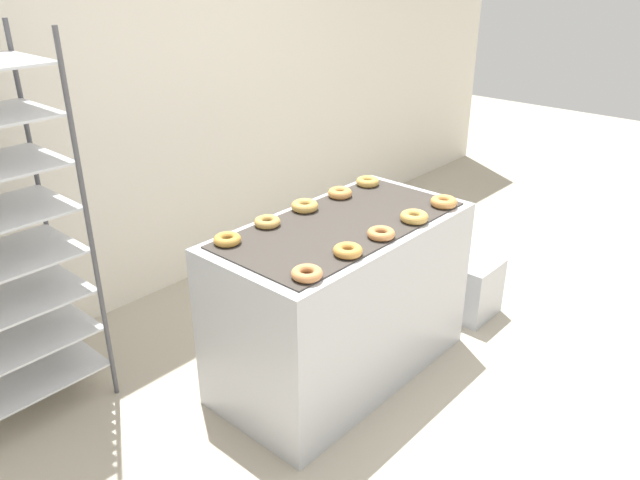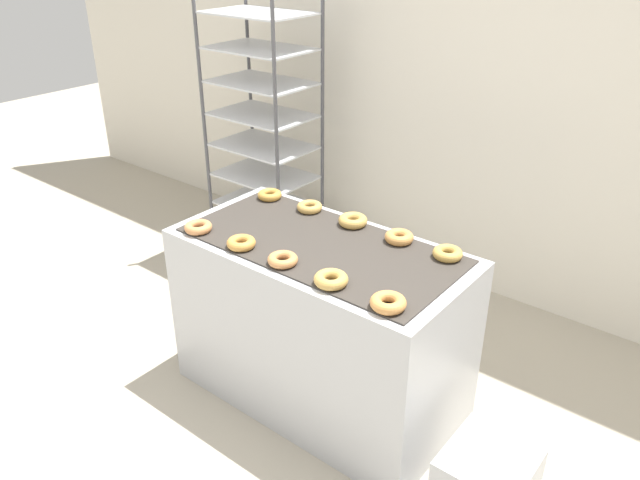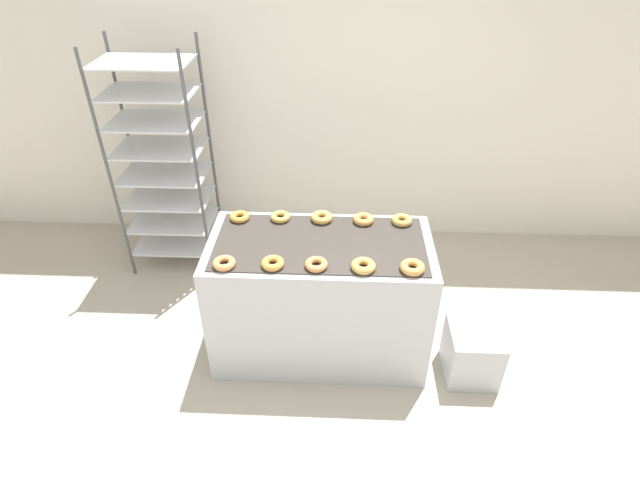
# 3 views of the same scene
# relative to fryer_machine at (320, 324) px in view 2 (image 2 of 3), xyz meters

# --- Properties ---
(ground_plane) EXTENTS (14.00, 14.00, 0.00)m
(ground_plane) POSITION_rel_fryer_machine_xyz_m (-0.00, -0.60, -0.44)
(ground_plane) COLOR #B2A893
(wall_back) EXTENTS (8.00, 0.05, 2.80)m
(wall_back) POSITION_rel_fryer_machine_xyz_m (-0.00, 1.52, 0.96)
(wall_back) COLOR silver
(wall_back) RESTS_ON ground_plane
(fryer_machine) EXTENTS (1.39, 0.70, 0.88)m
(fryer_machine) POSITION_rel_fryer_machine_xyz_m (0.00, 0.00, 0.00)
(fryer_machine) COLOR #B7BABF
(fryer_machine) RESTS_ON ground_plane
(baking_rack_cart) EXTENTS (0.69, 0.48, 1.84)m
(baking_rack_cart) POSITION_rel_fryer_machine_xyz_m (-1.27, 0.98, 0.49)
(baking_rack_cart) COLOR #4C4C51
(baking_rack_cart) RESTS_ON ground_plane
(donut_near_leftmost) EXTENTS (0.13, 0.13, 0.04)m
(donut_near_leftmost) POSITION_rel_fryer_machine_xyz_m (-0.54, -0.26, 0.46)
(donut_near_leftmost) COLOR #D0874F
(donut_near_leftmost) RESTS_ON fryer_machine
(donut_near_left) EXTENTS (0.13, 0.13, 0.04)m
(donut_near_left) POSITION_rel_fryer_machine_xyz_m (-0.26, -0.25, 0.46)
(donut_near_left) COLOR #CA8D3F
(donut_near_left) RESTS_ON fryer_machine
(donut_near_center) EXTENTS (0.13, 0.13, 0.04)m
(donut_near_center) POSITION_rel_fryer_machine_xyz_m (-0.01, -0.24, 0.46)
(donut_near_center) COLOR #CC864C
(donut_near_center) RESTS_ON fryer_machine
(donut_near_right) EXTENTS (0.14, 0.14, 0.05)m
(donut_near_right) POSITION_rel_fryer_machine_xyz_m (0.26, -0.25, 0.47)
(donut_near_right) COLOR tan
(donut_near_right) RESTS_ON fryer_machine
(donut_near_rightmost) EXTENTS (0.14, 0.14, 0.05)m
(donut_near_rightmost) POSITION_rel_fryer_machine_xyz_m (0.53, -0.25, 0.47)
(donut_near_rightmost) COLOR #D38E49
(donut_near_rightmost) RESTS_ON fryer_machine
(donut_far_leftmost) EXTENTS (0.13, 0.13, 0.04)m
(donut_far_leftmost) POSITION_rel_fryer_machine_xyz_m (-0.54, 0.24, 0.46)
(donut_far_leftmost) COLOR #BF8B3A
(donut_far_leftmost) RESTS_ON fryer_machine
(donut_far_left) EXTENTS (0.13, 0.13, 0.04)m
(donut_far_left) POSITION_rel_fryer_machine_xyz_m (-0.27, 0.26, 0.46)
(donut_far_left) COLOR tan
(donut_far_left) RESTS_ON fryer_machine
(donut_far_center) EXTENTS (0.14, 0.14, 0.05)m
(donut_far_center) POSITION_rel_fryer_machine_xyz_m (-0.00, 0.26, 0.47)
(donut_far_center) COLOR tan
(donut_far_center) RESTS_ON fryer_machine
(donut_far_right) EXTENTS (0.13, 0.13, 0.05)m
(donut_far_right) POSITION_rel_fryer_machine_xyz_m (0.27, 0.25, 0.47)
(donut_far_right) COLOR #CE8E49
(donut_far_right) RESTS_ON fryer_machine
(donut_far_rightmost) EXTENTS (0.13, 0.13, 0.04)m
(donut_far_rightmost) POSITION_rel_fryer_machine_xyz_m (0.52, 0.25, 0.46)
(donut_far_rightmost) COLOR tan
(donut_far_rightmost) RESTS_ON fryer_machine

